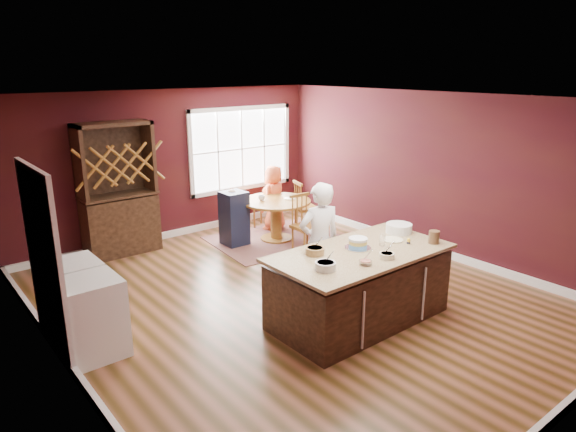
# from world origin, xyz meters

# --- Properties ---
(room_shell) EXTENTS (7.00, 7.00, 7.00)m
(room_shell) POSITION_xyz_m (0.00, 0.00, 1.35)
(room_shell) COLOR brown
(room_shell) RESTS_ON ground
(window) EXTENTS (2.36, 0.10, 1.66)m
(window) POSITION_xyz_m (1.50, 3.47, 1.50)
(window) COLOR white
(window) RESTS_ON room_shell
(doorway) EXTENTS (0.08, 1.26, 2.13)m
(doorway) POSITION_xyz_m (-2.97, 0.60, 1.02)
(doorway) COLOR white
(doorway) RESTS_ON room_shell
(kitchen_island) EXTENTS (2.28, 1.19, 0.92)m
(kitchen_island) POSITION_xyz_m (0.23, -0.99, 0.44)
(kitchen_island) COLOR black
(kitchen_island) RESTS_ON ground
(dining_table) EXTENTS (1.25, 1.25, 0.75)m
(dining_table) POSITION_xyz_m (1.32, 2.12, 0.53)
(dining_table) COLOR #915F29
(dining_table) RESTS_ON ground
(baker) EXTENTS (0.68, 0.53, 1.65)m
(baker) POSITION_xyz_m (0.24, -0.24, 0.82)
(baker) COLOR white
(baker) RESTS_ON ground
(layer_cake) EXTENTS (0.33, 0.33, 0.13)m
(layer_cake) POSITION_xyz_m (0.28, -0.90, 0.99)
(layer_cake) COLOR silver
(layer_cake) RESTS_ON kitchen_island
(bowl_blue) EXTENTS (0.24, 0.24, 0.09)m
(bowl_blue) POSITION_xyz_m (-0.51, -1.15, 0.97)
(bowl_blue) COLOR white
(bowl_blue) RESTS_ON kitchen_island
(bowl_yellow) EXTENTS (0.23, 0.23, 0.09)m
(bowl_yellow) POSITION_xyz_m (-0.28, -0.72, 0.96)
(bowl_yellow) COLOR brown
(bowl_yellow) RESTS_ON kitchen_island
(bowl_pink) EXTENTS (0.15, 0.15, 0.05)m
(bowl_pink) POSITION_xyz_m (-0.06, -1.33, 0.95)
(bowl_pink) COLOR silver
(bowl_pink) RESTS_ON kitchen_island
(bowl_olive) EXTENTS (0.18, 0.18, 0.07)m
(bowl_olive) POSITION_xyz_m (0.29, -1.35, 0.95)
(bowl_olive) COLOR beige
(bowl_olive) RESTS_ON kitchen_island
(drinking_glass) EXTENTS (0.08, 0.08, 0.15)m
(drinking_glass) POSITION_xyz_m (0.58, -1.02, 1.00)
(drinking_glass) COLOR silver
(drinking_glass) RESTS_ON kitchen_island
(dinner_plate) EXTENTS (0.27, 0.27, 0.02)m
(dinner_plate) POSITION_xyz_m (0.84, -0.98, 0.93)
(dinner_plate) COLOR beige
(dinner_plate) RESTS_ON kitchen_island
(white_tub) EXTENTS (0.35, 0.35, 0.12)m
(white_tub) POSITION_xyz_m (1.17, -0.81, 0.98)
(white_tub) COLOR white
(white_tub) RESTS_ON kitchen_island
(stoneware_crock) EXTENTS (0.14, 0.14, 0.16)m
(stoneware_crock) POSITION_xyz_m (1.16, -1.37, 1.00)
(stoneware_crock) COLOR #543321
(stoneware_crock) RESTS_ON kitchen_island
(toy_figurine) EXTENTS (0.05, 0.05, 0.08)m
(toy_figurine) POSITION_xyz_m (0.89, -1.19, 0.96)
(toy_figurine) COLOR yellow
(toy_figurine) RESTS_ON kitchen_island
(rug) EXTENTS (2.43, 1.97, 0.01)m
(rug) POSITION_xyz_m (1.32, 2.12, 0.01)
(rug) COLOR brown
(rug) RESTS_ON ground
(chair_east) EXTENTS (0.50, 0.52, 0.99)m
(chair_east) POSITION_xyz_m (2.11, 2.19, 0.50)
(chair_east) COLOR #974B21
(chair_east) RESTS_ON ground
(chair_south) EXTENTS (0.44, 0.42, 1.01)m
(chair_south) POSITION_xyz_m (1.31, 1.27, 0.51)
(chair_south) COLOR brown
(chair_south) RESTS_ON ground
(chair_north) EXTENTS (0.61, 0.61, 1.08)m
(chair_north) POSITION_xyz_m (1.64, 2.87, 0.54)
(chair_north) COLOR brown
(chair_north) RESTS_ON ground
(seated_woman) EXTENTS (0.72, 0.59, 1.27)m
(seated_woman) POSITION_xyz_m (1.66, 2.63, 0.63)
(seated_woman) COLOR #E15C2F
(seated_woman) RESTS_ON ground
(high_chair) EXTENTS (0.41, 0.41, 1.01)m
(high_chair) POSITION_xyz_m (0.58, 2.38, 0.51)
(high_chair) COLOR #1A1D45
(high_chair) RESTS_ON ground
(toddler) EXTENTS (0.18, 0.14, 0.26)m
(toddler) POSITION_xyz_m (0.57, 2.47, 0.81)
(toddler) COLOR #8CA5BF
(toddler) RESTS_ON high_chair
(table_plate) EXTENTS (0.20, 0.20, 0.02)m
(table_plate) POSITION_xyz_m (1.57, 2.03, 0.76)
(table_plate) COLOR beige
(table_plate) RESTS_ON dining_table
(table_cup) EXTENTS (0.14, 0.14, 0.09)m
(table_cup) POSITION_xyz_m (1.10, 2.27, 0.80)
(table_cup) COLOR silver
(table_cup) RESTS_ON dining_table
(hutch) EXTENTS (1.21, 0.51, 2.23)m
(hutch) POSITION_xyz_m (-1.15, 3.22, 1.11)
(hutch) COLOR #41270F
(hutch) RESTS_ON ground
(washer) EXTENTS (0.62, 0.60, 0.90)m
(washer) POSITION_xyz_m (-2.64, 0.28, 0.45)
(washer) COLOR silver
(washer) RESTS_ON ground
(dryer) EXTENTS (0.62, 0.60, 0.90)m
(dryer) POSITION_xyz_m (-2.64, 0.92, 0.45)
(dryer) COLOR silver
(dryer) RESTS_ON ground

